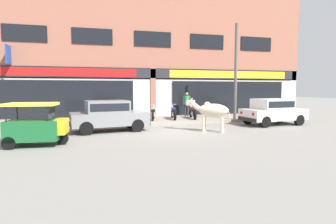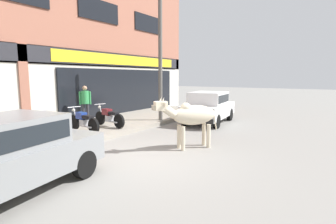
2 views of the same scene
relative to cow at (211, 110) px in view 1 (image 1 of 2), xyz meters
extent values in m
plane|color=gray|center=(-1.52, 0.66, -1.01)|extent=(90.00, 90.00, 0.00)
cube|color=gray|center=(-1.52, 4.63, -0.92)|extent=(19.00, 3.54, 0.17)
cube|color=#9E604C|center=(-1.52, 6.68, 4.79)|extent=(23.00, 0.55, 6.24)
cube|color=beige|center=(-1.52, 6.68, 0.69)|extent=(23.00, 0.55, 3.40)
cube|color=#28282D|center=(-1.52, 6.36, 2.04)|extent=(22.08, 0.08, 0.64)
cube|color=black|center=(-7.27, 6.35, 0.34)|extent=(8.74, 0.10, 2.40)
cube|color=red|center=(-7.27, 6.33, 2.04)|extent=(9.20, 0.05, 0.52)
cube|color=#9E604C|center=(-1.52, 6.38, 0.69)|extent=(0.36, 0.12, 3.40)
cube|color=black|center=(4.23, 6.35, 0.34)|extent=(8.74, 0.10, 2.40)
cube|color=yellow|center=(4.23, 6.33, 2.04)|extent=(9.20, 0.05, 0.52)
cube|color=black|center=(-9.34, 6.37, 4.34)|extent=(2.50, 0.06, 1.00)
cube|color=black|center=(-5.43, 6.37, 4.34)|extent=(2.50, 0.06, 1.00)
cube|color=black|center=(-1.52, 6.37, 4.34)|extent=(2.50, 0.06, 1.00)
cube|color=black|center=(2.39, 6.37, 4.34)|extent=(2.50, 0.06, 1.00)
cube|color=black|center=(6.30, 6.37, 4.34)|extent=(2.50, 0.06, 1.00)
cube|color=#1E479E|center=(-10.17, 5.95, 2.99)|extent=(0.08, 0.80, 1.10)
ellipsoid|color=beige|center=(0.08, -0.06, 0.01)|extent=(1.45, 1.22, 0.60)
sphere|color=beige|center=(-0.15, 0.10, 0.24)|extent=(0.32, 0.32, 0.32)
cylinder|color=beige|center=(-0.36, 0.07, -0.65)|extent=(0.12, 0.12, 0.72)
cylinder|color=beige|center=(-0.19, 0.31, -0.65)|extent=(0.12, 0.12, 0.72)
cylinder|color=beige|center=(0.36, -0.42, -0.65)|extent=(0.12, 0.12, 0.72)
cylinder|color=beige|center=(0.52, -0.18, -0.65)|extent=(0.12, 0.12, 0.72)
cylinder|color=beige|center=(-0.59, 0.41, 0.16)|extent=(0.52, 0.46, 0.43)
cube|color=beige|center=(-0.81, 0.56, 0.33)|extent=(0.42, 0.39, 0.26)
cube|color=tan|center=(-0.96, 0.66, 0.29)|extent=(0.21, 0.21, 0.14)
cone|color=beige|center=(-0.83, 0.45, 0.51)|extent=(0.13, 0.11, 0.19)
cone|color=beige|center=(-0.72, 0.62, 0.51)|extent=(0.13, 0.11, 0.19)
cube|color=beige|center=(-0.83, 0.38, 0.39)|extent=(0.11, 0.14, 0.10)
cube|color=beige|center=(-0.65, 0.64, 0.39)|extent=(0.11, 0.14, 0.10)
cylinder|color=beige|center=(0.69, -0.48, -0.21)|extent=(0.16, 0.13, 0.60)
cylinder|color=black|center=(-3.58, 2.23, -0.71)|extent=(0.62, 0.28, 0.60)
cylinder|color=black|center=(-3.34, 0.81, -0.71)|extent=(0.62, 0.28, 0.60)
cylinder|color=black|center=(-5.84, 1.85, -0.71)|extent=(0.62, 0.28, 0.60)
cylinder|color=black|center=(-5.61, 0.43, -0.71)|extent=(0.62, 0.28, 0.60)
cube|color=gray|center=(-4.59, 1.33, -0.41)|extent=(3.71, 2.15, 0.60)
cube|color=gray|center=(-4.69, 1.31, 0.17)|extent=(2.11, 1.73, 0.56)
cube|color=black|center=(-4.69, 1.31, 0.17)|extent=(1.96, 1.73, 0.35)
cube|color=black|center=(-2.88, 1.61, -0.63)|extent=(0.37, 1.52, 0.20)
cube|color=black|center=(-6.30, 1.05, -0.63)|extent=(0.37, 1.52, 0.20)
sphere|color=silver|center=(-2.93, 2.09, -0.33)|extent=(0.14, 0.14, 0.14)
sphere|color=silver|center=(-2.78, 1.14, -0.33)|extent=(0.14, 0.14, 0.14)
cube|color=red|center=(-6.40, 1.53, -0.31)|extent=(0.06, 0.16, 0.14)
cube|color=red|center=(-6.24, 0.55, -0.31)|extent=(0.06, 0.16, 0.14)
cylinder|color=black|center=(5.39, 2.21, -0.71)|extent=(0.62, 0.25, 0.60)
cylinder|color=black|center=(5.55, 0.78, -0.71)|extent=(0.62, 0.25, 0.60)
cylinder|color=black|center=(3.11, 1.96, -0.71)|extent=(0.62, 0.25, 0.60)
cylinder|color=black|center=(3.27, 0.53, -0.71)|extent=(0.62, 0.25, 0.60)
cube|color=white|center=(4.33, 1.37, -0.41)|extent=(3.66, 1.98, 0.60)
cube|color=white|center=(4.23, 1.36, 0.17)|extent=(2.05, 1.64, 0.56)
cube|color=black|center=(4.23, 1.36, 0.17)|extent=(1.90, 1.65, 0.35)
cube|color=black|center=(6.05, 1.56, -0.63)|extent=(0.29, 1.52, 0.20)
cube|color=black|center=(2.61, 1.18, -0.63)|extent=(0.29, 1.52, 0.20)
sphere|color=silver|center=(6.02, 2.04, -0.33)|extent=(0.14, 0.14, 0.14)
sphere|color=silver|center=(6.13, 1.09, -0.33)|extent=(0.14, 0.14, 0.14)
cube|color=red|center=(2.53, 1.67, -0.31)|extent=(0.05, 0.16, 0.14)
cube|color=red|center=(2.64, 0.68, -0.31)|extent=(0.05, 0.16, 0.14)
cylinder|color=black|center=(-6.35, -1.34, -0.79)|extent=(0.45, 0.14, 0.44)
cylinder|color=black|center=(-7.87, -0.74, -0.79)|extent=(0.45, 0.14, 0.44)
cylinder|color=black|center=(-7.93, -1.77, -0.79)|extent=(0.45, 0.14, 0.44)
cube|color=#19602D|center=(-7.25, -1.29, -0.44)|extent=(1.77, 1.25, 0.70)
cube|color=yellow|center=(-6.35, -1.34, -0.34)|extent=(0.41, 0.89, 0.52)
cylinder|color=black|center=(-6.65, -0.83, 0.19)|extent=(0.04, 0.04, 0.55)
cylinder|color=black|center=(-6.70, -1.82, 0.19)|extent=(0.04, 0.04, 0.55)
cylinder|color=black|center=(-7.93, -0.76, 0.19)|extent=(0.04, 0.04, 0.55)
cylinder|color=black|center=(-7.99, -1.74, 0.19)|extent=(0.04, 0.04, 0.55)
cube|color=#DBCC42|center=(-7.30, -1.29, 0.46)|extent=(1.67, 1.19, 0.10)
cube|color=black|center=(-6.68, -1.32, 0.18)|extent=(0.08, 0.93, 0.50)
cylinder|color=black|center=(-1.82, 4.69, -0.55)|extent=(0.23, 0.57, 0.56)
cylinder|color=black|center=(-2.11, 3.47, -0.55)|extent=(0.23, 0.57, 0.56)
cube|color=#B2B5BA|center=(-1.97, 4.06, -0.51)|extent=(0.27, 0.36, 0.24)
cube|color=#A8AAB2|center=(-1.93, 4.21, -0.25)|extent=(0.33, 0.44, 0.24)
cube|color=black|center=(-2.02, 3.82, -0.27)|extent=(0.33, 0.56, 0.12)
cylinder|color=#B2B5BA|center=(-1.83, 4.63, -0.25)|extent=(0.10, 0.27, 0.59)
cylinder|color=#B2B5BA|center=(-1.82, 4.67, 0.03)|extent=(0.51, 0.15, 0.03)
sphere|color=silver|center=(-1.81, 4.72, -0.09)|extent=(0.12, 0.12, 0.12)
cylinder|color=#B2B5BA|center=(-2.16, 3.73, -0.59)|extent=(0.17, 0.48, 0.06)
cylinder|color=black|center=(-0.63, 4.66, -0.55)|extent=(0.17, 0.57, 0.56)
cylinder|color=black|center=(-0.79, 3.42, -0.55)|extent=(0.17, 0.57, 0.56)
cube|color=#B2B5BA|center=(-0.71, 4.02, -0.51)|extent=(0.24, 0.34, 0.24)
cube|color=navy|center=(-0.69, 4.18, -0.25)|extent=(0.29, 0.43, 0.24)
cube|color=black|center=(-0.74, 3.78, -0.27)|extent=(0.28, 0.54, 0.12)
cylinder|color=#B2B5BA|center=(-0.64, 4.60, -0.25)|extent=(0.07, 0.27, 0.59)
cylinder|color=#B2B5BA|center=(-0.63, 4.64, 0.03)|extent=(0.52, 0.10, 0.03)
sphere|color=silver|center=(-0.63, 4.70, -0.09)|extent=(0.12, 0.12, 0.12)
cylinder|color=#B2B5BA|center=(-0.87, 3.68, -0.59)|extent=(0.12, 0.48, 0.06)
cylinder|color=black|center=(0.61, 4.61, -0.55)|extent=(0.18, 0.57, 0.56)
cylinder|color=black|center=(0.43, 3.38, -0.55)|extent=(0.18, 0.57, 0.56)
cube|color=#B2B5BA|center=(0.52, 3.98, -0.51)|extent=(0.24, 0.34, 0.24)
cube|color=maroon|center=(0.54, 4.13, -0.25)|extent=(0.29, 0.43, 0.24)
cube|color=black|center=(0.48, 3.74, -0.27)|extent=(0.29, 0.55, 0.12)
cylinder|color=#B2B5BA|center=(0.60, 4.56, -0.25)|extent=(0.08, 0.27, 0.59)
cylinder|color=#B2B5BA|center=(0.60, 4.60, 0.03)|extent=(0.52, 0.10, 0.03)
sphere|color=silver|center=(0.61, 4.65, -0.09)|extent=(0.12, 0.12, 0.12)
cylinder|color=#B2B5BA|center=(0.36, 3.64, -0.59)|extent=(0.13, 0.48, 0.06)
cylinder|color=#2D2D33|center=(0.55, 5.59, -0.42)|extent=(0.11, 0.11, 0.82)
cylinder|color=#2D2D33|center=(0.69, 5.49, -0.42)|extent=(0.11, 0.11, 0.82)
cylinder|color=#33934C|center=(0.62, 5.54, 0.27)|extent=(0.32, 0.32, 0.56)
cylinder|color=#33934C|center=(0.45, 5.66, 0.24)|extent=(0.08, 0.08, 0.56)
cylinder|color=#33934C|center=(0.79, 5.42, 0.24)|extent=(0.08, 0.08, 0.56)
sphere|color=tan|center=(0.62, 5.54, 0.67)|extent=(0.20, 0.20, 0.20)
cylinder|color=#595651|center=(2.94, 3.16, 2.03)|extent=(0.18, 0.18, 5.72)
camera|label=1|loc=(-4.90, -11.29, 1.00)|focal=28.00mm
camera|label=2|loc=(-6.90, -3.67, 1.18)|focal=28.00mm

